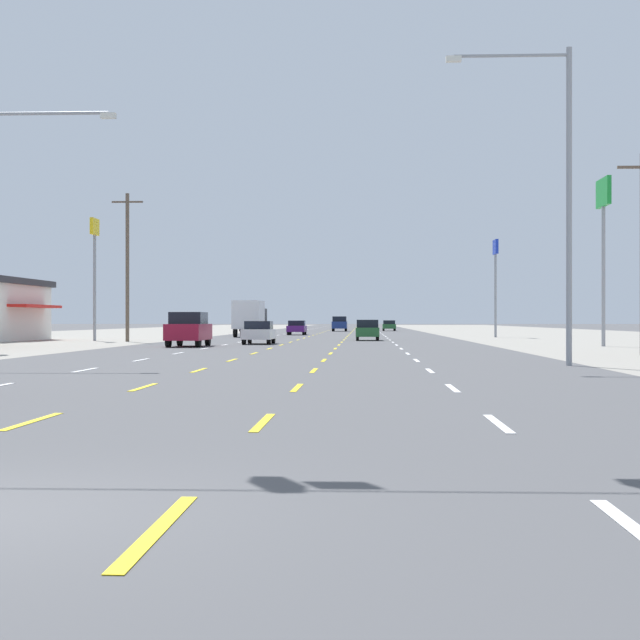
{
  "coord_description": "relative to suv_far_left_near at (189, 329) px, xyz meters",
  "views": [
    {
      "loc": [
        3.26,
        -7.64,
        1.54
      ],
      "look_at": [
        -0.23,
        70.58,
        1.52
      ],
      "focal_mm": 55.18,
      "sensor_mm": 36.0,
      "label": 1
    }
  ],
  "objects": [
    {
      "name": "ground_plane",
      "position": [
        6.81,
        17.57,
        -1.03
      ],
      "size": [
        572.0,
        572.0,
        0.0
      ],
      "primitive_type": "plane",
      "color": "#4C4C4F"
    },
    {
      "name": "lane_markings",
      "position": [
        6.81,
        56.07,
        -1.02
      ],
      "size": [
        10.64,
        227.6,
        0.01
      ],
      "color": "white",
      "rests_on": "ground"
    },
    {
      "name": "signal_span_wire",
      "position": [
        6.59,
        -41.74,
        4.99
      ],
      "size": [
        26.63,
        0.52,
        9.94
      ],
      "color": "brown",
      "rests_on": "ground"
    },
    {
      "name": "suv_far_left_near",
      "position": [
        0.0,
        0.0,
        0.0
      ],
      "size": [
        1.98,
        4.9,
        1.98
      ],
      "color": "maroon",
      "rests_on": "ground"
    },
    {
      "name": "sedan_inner_left_mid",
      "position": [
        3.43,
        5.89,
        -0.27
      ],
      "size": [
        1.8,
        4.5,
        1.46
      ],
      "color": "white",
      "rests_on": "ground"
    },
    {
      "name": "hatchback_inner_right_midfar",
      "position": [
        10.35,
        16.95,
        -0.24
      ],
      "size": [
        1.72,
        3.9,
        1.54
      ],
      "color": "#235B2D",
      "rests_on": "ground"
    },
    {
      "name": "box_truck_far_left_far",
      "position": [
        -0.21,
        32.03,
        0.81
      ],
      "size": [
        2.4,
        7.2,
        3.23
      ],
      "color": "black",
      "rests_on": "ground"
    },
    {
      "name": "sedan_inner_left_farther",
      "position": [
        3.27,
        43.49,
        -0.27
      ],
      "size": [
        1.8,
        4.5,
        1.46
      ],
      "color": "#4C196B",
      "rests_on": "ground"
    },
    {
      "name": "suv_center_turn_farthest",
      "position": [
        6.86,
        74.52,
        0.0
      ],
      "size": [
        1.98,
        4.9,
        1.98
      ],
      "color": "navy",
      "rests_on": "ground"
    },
    {
      "name": "sedan_far_right_distant_a",
      "position": [
        13.57,
        80.15,
        -0.27
      ],
      "size": [
        1.8,
        4.5,
        1.46
      ],
      "color": "#235B2D",
      "rests_on": "ground"
    },
    {
      "name": "pole_sign_left_row_2",
      "position": [
        -9.57,
        14.76,
        5.42
      ],
      "size": [
        0.24,
        1.76,
        8.94
      ],
      "color": "gray",
      "rests_on": "ground"
    },
    {
      "name": "pole_sign_right_row_1",
      "position": [
        23.9,
        1.26,
        6.57
      ],
      "size": [
        0.24,
        2.76,
        9.71
      ],
      "color": "gray",
      "rests_on": "ground"
    },
    {
      "name": "pole_sign_right_row_2",
      "position": [
        21.59,
        30.38,
        5.37
      ],
      "size": [
        0.24,
        2.13,
        8.53
      ],
      "color": "gray",
      "rests_on": "ground"
    },
    {
      "name": "streetlight_right_row_0",
      "position": [
        16.56,
        -22.78,
        5.12
      ],
      "size": [
        4.22,
        0.26,
        10.7
      ],
      "color": "gray",
      "rests_on": "ground"
    },
    {
      "name": "utility_pole_left_row_1",
      "position": [
        -6.52,
        12.19,
        4.38
      ],
      "size": [
        2.2,
        0.26,
        10.42
      ],
      "color": "brown",
      "rests_on": "ground"
    }
  ]
}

